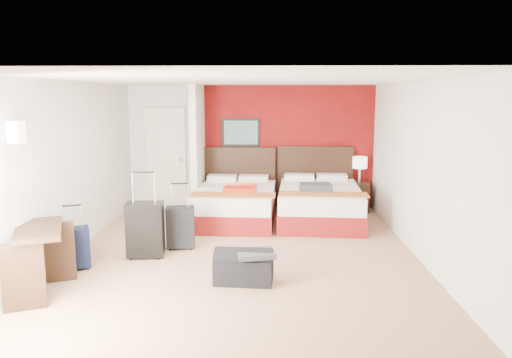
{
  "coord_description": "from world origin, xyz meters",
  "views": [
    {
      "loc": [
        0.37,
        -6.78,
        2.29
      ],
      "look_at": [
        0.17,
        0.8,
        1.0
      ],
      "focal_mm": 34.46,
      "sensor_mm": 36.0,
      "label": 1
    }
  ],
  "objects_px": {
    "bed_right": "(319,205)",
    "red_suitcase_open": "(240,187)",
    "bed_left": "(235,205)",
    "suitcase_black": "(145,231)",
    "suitcase_navy": "(75,250)",
    "desk": "(41,261)",
    "duffel_bag": "(244,268)",
    "table_lamp": "(360,170)",
    "suitcase_charcoal": "(181,229)",
    "nightstand": "(359,196)"
  },
  "relations": [
    {
      "from": "bed_right",
      "to": "red_suitcase_open",
      "type": "bearing_deg",
      "value": -171.97
    },
    {
      "from": "bed_left",
      "to": "suitcase_black",
      "type": "bearing_deg",
      "value": -116.25
    },
    {
      "from": "suitcase_black",
      "to": "suitcase_navy",
      "type": "bearing_deg",
      "value": -152.95
    },
    {
      "from": "bed_left",
      "to": "desk",
      "type": "bearing_deg",
      "value": -117.59
    },
    {
      "from": "duffel_bag",
      "to": "red_suitcase_open",
      "type": "bearing_deg",
      "value": 98.91
    },
    {
      "from": "table_lamp",
      "to": "suitcase_charcoal",
      "type": "relative_size",
      "value": 0.84
    },
    {
      "from": "red_suitcase_open",
      "to": "suitcase_black",
      "type": "xyz_separation_m",
      "value": [
        -1.24,
        -1.97,
        -0.27
      ]
    },
    {
      "from": "suitcase_black",
      "to": "suitcase_charcoal",
      "type": "bearing_deg",
      "value": 39.68
    },
    {
      "from": "red_suitcase_open",
      "to": "desk",
      "type": "relative_size",
      "value": 0.76
    },
    {
      "from": "bed_left",
      "to": "red_suitcase_open",
      "type": "relative_size",
      "value": 2.73
    },
    {
      "from": "suitcase_navy",
      "to": "desk",
      "type": "distance_m",
      "value": 0.87
    },
    {
      "from": "red_suitcase_open",
      "to": "desk",
      "type": "distance_m",
      "value": 3.97
    },
    {
      "from": "suitcase_black",
      "to": "bed_left",
      "type": "bearing_deg",
      "value": 56.14
    },
    {
      "from": "nightstand",
      "to": "suitcase_charcoal",
      "type": "height_order",
      "value": "suitcase_charcoal"
    },
    {
      "from": "bed_left",
      "to": "table_lamp",
      "type": "relative_size",
      "value": 3.96
    },
    {
      "from": "suitcase_black",
      "to": "suitcase_navy",
      "type": "relative_size",
      "value": 1.44
    },
    {
      "from": "suitcase_black",
      "to": "nightstand",
      "type": "bearing_deg",
      "value": 35.11
    },
    {
      "from": "desk",
      "to": "suitcase_black",
      "type": "bearing_deg",
      "value": 35.44
    },
    {
      "from": "suitcase_black",
      "to": "suitcase_navy",
      "type": "xyz_separation_m",
      "value": [
        -0.82,
        -0.52,
        -0.12
      ]
    },
    {
      "from": "suitcase_charcoal",
      "to": "bed_right",
      "type": "bearing_deg",
      "value": 29.54
    },
    {
      "from": "bed_left",
      "to": "red_suitcase_open",
      "type": "xyz_separation_m",
      "value": [
        0.1,
        -0.1,
        0.35
      ]
    },
    {
      "from": "nightstand",
      "to": "duffel_bag",
      "type": "relative_size",
      "value": 0.81
    },
    {
      "from": "bed_right",
      "to": "suitcase_charcoal",
      "type": "bearing_deg",
      "value": -140.16
    },
    {
      "from": "table_lamp",
      "to": "desk",
      "type": "distance_m",
      "value": 6.25
    },
    {
      "from": "desk",
      "to": "bed_right",
      "type": "bearing_deg",
      "value": 21.94
    },
    {
      "from": "red_suitcase_open",
      "to": "suitcase_black",
      "type": "bearing_deg",
      "value": -117.59
    },
    {
      "from": "table_lamp",
      "to": "suitcase_black",
      "type": "height_order",
      "value": "table_lamp"
    },
    {
      "from": "red_suitcase_open",
      "to": "bed_left",
      "type": "bearing_deg",
      "value": 139.64
    },
    {
      "from": "table_lamp",
      "to": "bed_right",
      "type": "bearing_deg",
      "value": -134.06
    },
    {
      "from": "bed_left",
      "to": "nightstand",
      "type": "relative_size",
      "value": 3.51
    },
    {
      "from": "red_suitcase_open",
      "to": "duffel_bag",
      "type": "relative_size",
      "value": 1.04
    },
    {
      "from": "bed_left",
      "to": "nightstand",
      "type": "distance_m",
      "value": 2.6
    },
    {
      "from": "duffel_bag",
      "to": "desk",
      "type": "xyz_separation_m",
      "value": [
        -2.32,
        -0.45,
        0.23
      ]
    },
    {
      "from": "suitcase_navy",
      "to": "bed_right",
      "type": "bearing_deg",
      "value": 11.56
    },
    {
      "from": "suitcase_black",
      "to": "desk",
      "type": "bearing_deg",
      "value": -127.15
    },
    {
      "from": "nightstand",
      "to": "table_lamp",
      "type": "xyz_separation_m",
      "value": [
        0.0,
        0.0,
        0.55
      ]
    },
    {
      "from": "red_suitcase_open",
      "to": "nightstand",
      "type": "relative_size",
      "value": 1.29
    },
    {
      "from": "bed_left",
      "to": "table_lamp",
      "type": "distance_m",
      "value": 2.65
    },
    {
      "from": "bed_right",
      "to": "nightstand",
      "type": "relative_size",
      "value": 3.63
    },
    {
      "from": "bed_left",
      "to": "bed_right",
      "type": "distance_m",
      "value": 1.54
    },
    {
      "from": "red_suitcase_open",
      "to": "table_lamp",
      "type": "height_order",
      "value": "table_lamp"
    },
    {
      "from": "bed_right",
      "to": "red_suitcase_open",
      "type": "xyz_separation_m",
      "value": [
        -1.44,
        -0.12,
        0.34
      ]
    },
    {
      "from": "bed_right",
      "to": "duffel_bag",
      "type": "relative_size",
      "value": 2.94
    },
    {
      "from": "desk",
      "to": "suitcase_charcoal",
      "type": "bearing_deg",
      "value": 31.91
    },
    {
      "from": "nightstand",
      "to": "suitcase_black",
      "type": "relative_size",
      "value": 0.75
    },
    {
      "from": "red_suitcase_open",
      "to": "suitcase_charcoal",
      "type": "xyz_separation_m",
      "value": [
        -0.82,
        -1.55,
        -0.35
      ]
    },
    {
      "from": "bed_left",
      "to": "duffel_bag",
      "type": "height_order",
      "value": "bed_left"
    },
    {
      "from": "suitcase_black",
      "to": "duffel_bag",
      "type": "height_order",
      "value": "suitcase_black"
    },
    {
      "from": "bed_left",
      "to": "bed_right",
      "type": "relative_size",
      "value": 0.97
    },
    {
      "from": "duffel_bag",
      "to": "bed_left",
      "type": "bearing_deg",
      "value": 100.66
    }
  ]
}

